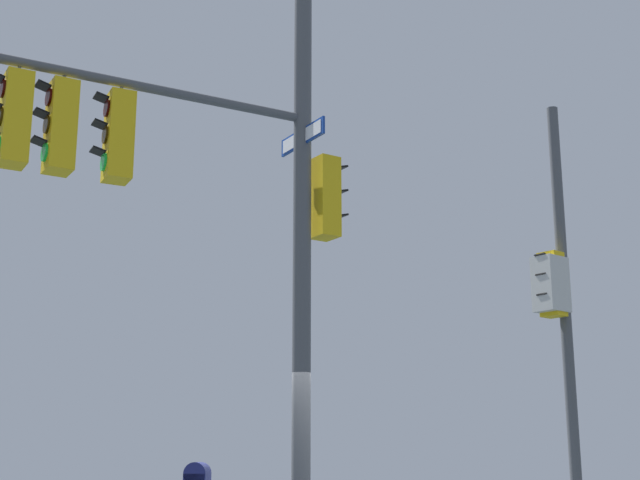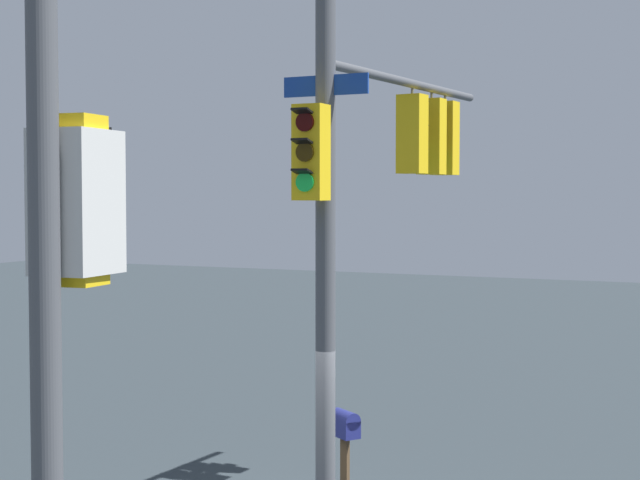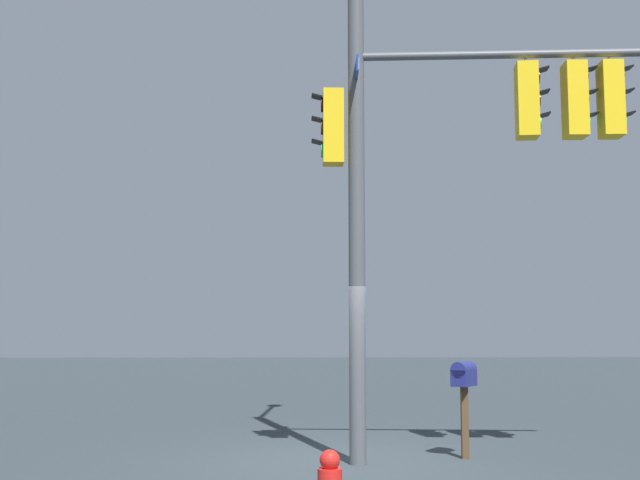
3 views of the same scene
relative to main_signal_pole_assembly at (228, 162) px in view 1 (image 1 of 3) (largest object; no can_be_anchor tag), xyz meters
name	(u,v)px [view 1 (image 1 of 3)]	position (x,y,z in m)	size (l,w,h in m)	color
main_signal_pole_assembly	(228,162)	(0.00, 0.00, 0.00)	(5.39, 3.66, 8.80)	#4C4F54
secondary_pole_assembly	(558,300)	(6.70, 0.83, -0.99)	(0.74, 0.48, 7.58)	#4C4F54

